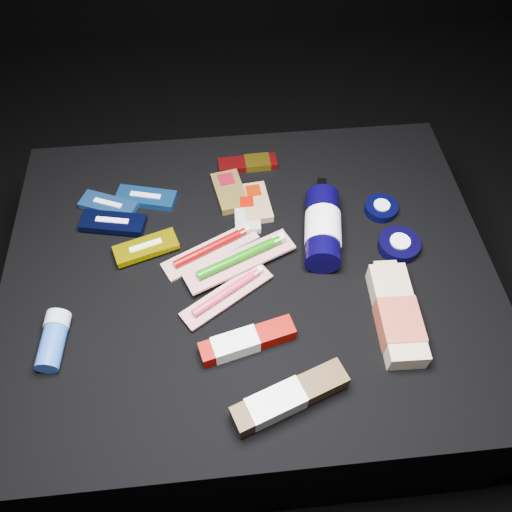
{
  "coord_description": "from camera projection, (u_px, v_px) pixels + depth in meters",
  "views": [
    {
      "loc": [
        -0.04,
        -0.56,
        1.23
      ],
      "look_at": [
        0.01,
        0.01,
        0.42
      ],
      "focal_mm": 35.0,
      "sensor_mm": 36.0,
      "label": 1
    }
  ],
  "objects": [
    {
      "name": "toothbrush_pack_1",
      "position": [
        228.0,
        293.0,
        0.95
      ],
      "size": [
        0.19,
        0.14,
        0.02
      ],
      "rotation": [
        0.0,
        0.0,
        0.57
      ],
      "color": "beige",
      "rests_on": "cloth_table"
    },
    {
      "name": "luna_bar_3",
      "position": [
        146.0,
        247.0,
        1.01
      ],
      "size": [
        0.14,
        0.08,
        0.02
      ],
      "rotation": [
        0.0,
        0.0,
        0.3
      ],
      "color": "#BFAD00",
      "rests_on": "cloth_table"
    },
    {
      "name": "deodorant_stick",
      "position": [
        53.0,
        339.0,
        0.89
      ],
      "size": [
        0.05,
        0.11,
        0.04
      ],
      "rotation": [
        0.0,
        0.0,
        -0.08
      ],
      "color": "#224CA6",
      "rests_on": "cloth_table"
    },
    {
      "name": "cream_tin_upper",
      "position": [
        381.0,
        208.0,
        1.08
      ],
      "size": [
        0.07,
        0.07,
        0.02
      ],
      "rotation": [
        0.0,
        0.0,
        -0.08
      ],
      "color": "black",
      "rests_on": "cloth_table"
    },
    {
      "name": "ground",
      "position": [
        251.0,
        350.0,
        1.33
      ],
      "size": [
        3.0,
        3.0,
        0.0
      ],
      "primitive_type": "plane",
      "color": "black",
      "rests_on": "ground"
    },
    {
      "name": "clif_bar_2",
      "position": [
        255.0,
        201.0,
        1.09
      ],
      "size": [
        0.07,
        0.11,
        0.02
      ],
      "rotation": [
        0.0,
        0.0,
        0.1
      ],
      "color": "#937150",
      "rests_on": "cloth_table"
    },
    {
      "name": "luna_bar_1",
      "position": [
        109.0,
        205.0,
        1.08
      ],
      "size": [
        0.13,
        0.09,
        0.02
      ],
      "rotation": [
        0.0,
        0.0,
        -0.41
      ],
      "color": "#2158AA",
      "rests_on": "cloth_table"
    },
    {
      "name": "toothpaste_carton_red",
      "position": [
        243.0,
        342.0,
        0.89
      ],
      "size": [
        0.18,
        0.08,
        0.03
      ],
      "rotation": [
        0.0,
        0.0,
        0.24
      ],
      "color": "#710400",
      "rests_on": "cloth_table"
    },
    {
      "name": "luna_bar_2",
      "position": [
        113.0,
        223.0,
        1.05
      ],
      "size": [
        0.14,
        0.08,
        0.02
      ],
      "rotation": [
        0.0,
        0.0,
        -0.21
      ],
      "color": "black",
      "rests_on": "cloth_table"
    },
    {
      "name": "luna_bar_0",
      "position": [
        146.0,
        198.0,
        1.1
      ],
      "size": [
        0.14,
        0.08,
        0.02
      ],
      "rotation": [
        0.0,
        0.0,
        -0.25
      ],
      "color": "#174D9A",
      "rests_on": "cloth_table"
    },
    {
      "name": "bodywash_bottle",
      "position": [
        397.0,
        316.0,
        0.91
      ],
      "size": [
        0.08,
        0.21,
        0.04
      ],
      "rotation": [
        0.0,
        0.0,
        -0.03
      ],
      "color": "tan",
      "rests_on": "cloth_table"
    },
    {
      "name": "cream_tin_lower",
      "position": [
        399.0,
        245.0,
        1.02
      ],
      "size": [
        0.08,
        0.08,
        0.03
      ],
      "rotation": [
        0.0,
        0.0,
        0.05
      ],
      "color": "black",
      "rests_on": "cloth_table"
    },
    {
      "name": "toothbrush_pack_0",
      "position": [
        212.0,
        249.0,
        1.02
      ],
      "size": [
        0.21,
        0.13,
        0.02
      ],
      "rotation": [
        0.0,
        0.0,
        0.46
      ],
      "color": "silver",
      "rests_on": "cloth_table"
    },
    {
      "name": "toothpaste_carton_green",
      "position": [
        285.0,
        399.0,
        0.82
      ],
      "size": [
        0.2,
        0.11,
        0.04
      ],
      "rotation": [
        0.0,
        0.0,
        0.35
      ],
      "color": "#3C2813",
      "rests_on": "cloth_table"
    },
    {
      "name": "cloth_table",
      "position": [
        250.0,
        314.0,
        1.16
      ],
      "size": [
        0.98,
        0.78,
        0.4
      ],
      "primitive_type": "cube",
      "color": "black",
      "rests_on": "ground"
    },
    {
      "name": "clif_bar_1",
      "position": [
        247.0,
        212.0,
        1.07
      ],
      "size": [
        0.06,
        0.1,
        0.02
      ],
      "rotation": [
        0.0,
        0.0,
        -0.04
      ],
      "color": "#A0A19B",
      "rests_on": "cloth_table"
    },
    {
      "name": "power_bar",
      "position": [
        251.0,
        163.0,
        1.16
      ],
      "size": [
        0.14,
        0.05,
        0.02
      ],
      "rotation": [
        0.0,
        0.0,
        0.04
      ],
      "color": "maroon",
      "rests_on": "cloth_table"
    },
    {
      "name": "clif_bar_0",
      "position": [
        229.0,
        190.0,
        1.11
      ],
      "size": [
        0.08,
        0.12,
        0.02
      ],
      "rotation": [
        0.0,
        0.0,
        0.18
      ],
      "color": "#4E3D18",
      "rests_on": "cloth_table"
    },
    {
      "name": "lotion_bottle",
      "position": [
        323.0,
        228.0,
        1.01
      ],
      "size": [
        0.1,
        0.23,
        0.07
      ],
      "rotation": [
        0.0,
        0.0,
        -0.17
      ],
      "color": "black",
      "rests_on": "cloth_table"
    },
    {
      "name": "toothbrush_pack_2",
      "position": [
        241.0,
        259.0,
        0.98
      ],
      "size": [
        0.23,
        0.14,
        0.03
      ],
      "rotation": [
        0.0,
        0.0,
        0.41
      ],
      "color": "silver",
      "rests_on": "cloth_table"
    }
  ]
}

